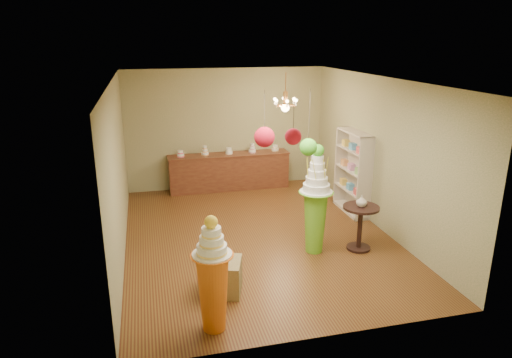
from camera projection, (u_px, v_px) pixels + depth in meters
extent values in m
plane|color=#553217|center=(258.00, 236.00, 8.92)|extent=(6.50, 6.50, 0.00)
plane|color=white|center=(258.00, 80.00, 8.02)|extent=(6.50, 6.50, 0.00)
cube|color=gray|center=(226.00, 129.00, 11.48)|extent=(5.00, 0.04, 3.00)
cube|color=gray|center=(323.00, 231.00, 5.46)|extent=(5.00, 0.04, 3.00)
cube|color=gray|center=(118.00, 171.00, 7.90)|extent=(0.04, 6.50, 3.00)
cube|color=gray|center=(380.00, 154.00, 9.04)|extent=(0.04, 6.50, 3.00)
cone|color=#69BA29|center=(315.00, 222.00, 8.12)|extent=(0.47, 0.47, 1.13)
cylinder|color=white|center=(316.00, 192.00, 7.95)|extent=(0.63, 0.63, 0.03)
cylinder|color=white|center=(316.00, 187.00, 7.93)|extent=(0.52, 0.52, 0.13)
cylinder|color=white|center=(317.00, 180.00, 7.89)|extent=(0.42, 0.42, 0.13)
cylinder|color=white|center=(317.00, 173.00, 7.85)|extent=(0.35, 0.35, 0.13)
cylinder|color=white|center=(317.00, 166.00, 7.81)|extent=(0.28, 0.28, 0.13)
cylinder|color=white|center=(318.00, 159.00, 7.77)|extent=(0.23, 0.23, 0.13)
sphere|color=green|center=(318.00, 150.00, 7.73)|extent=(0.21, 0.21, 0.21)
cone|color=orange|center=(213.00, 293.00, 5.94)|extent=(0.53, 0.53, 1.08)
cylinder|color=white|center=(212.00, 254.00, 5.77)|extent=(0.64, 0.64, 0.03)
cylinder|color=white|center=(212.00, 249.00, 5.75)|extent=(0.48, 0.48, 0.12)
cylinder|color=white|center=(212.00, 240.00, 5.71)|extent=(0.38, 0.38, 0.12)
cylinder|color=white|center=(211.00, 232.00, 5.68)|extent=(0.31, 0.31, 0.12)
sphere|color=yellow|center=(211.00, 222.00, 5.64)|extent=(0.17, 0.17, 0.17)
cube|color=olive|center=(222.00, 276.00, 6.90)|extent=(0.70, 0.70, 0.51)
cube|color=#592D1C|center=(229.00, 172.00, 11.54)|extent=(3.00, 0.50, 0.90)
cube|color=#592D1C|center=(229.00, 154.00, 11.40)|extent=(3.04, 0.54, 0.03)
cylinder|color=white|center=(180.00, 154.00, 11.10)|extent=(0.18, 0.18, 0.16)
cylinder|color=white|center=(205.00, 151.00, 11.22)|extent=(0.18, 0.18, 0.24)
cylinder|color=white|center=(229.00, 151.00, 11.37)|extent=(0.18, 0.18, 0.16)
cylinder|color=white|center=(252.00, 148.00, 11.50)|extent=(0.18, 0.18, 0.24)
cylinder|color=white|center=(275.00, 148.00, 11.65)|extent=(0.18, 0.18, 0.16)
cube|color=beige|center=(359.00, 172.00, 9.96)|extent=(0.04, 1.20, 1.80)
cube|color=beige|center=(351.00, 190.00, 10.04)|extent=(0.30, 1.14, 0.03)
cube|color=beige|center=(352.00, 170.00, 9.90)|extent=(0.30, 1.14, 0.03)
cube|color=beige|center=(354.00, 150.00, 9.77)|extent=(0.30, 1.14, 0.03)
cylinder|color=black|center=(358.00, 248.00, 8.37)|extent=(0.55, 0.55, 0.04)
cylinder|color=black|center=(360.00, 228.00, 8.25)|extent=(0.11, 0.11, 0.81)
cylinder|color=black|center=(361.00, 207.00, 8.13)|extent=(0.83, 0.83, 0.04)
imported|color=beige|center=(362.00, 201.00, 8.10)|extent=(0.24, 0.24, 0.20)
cylinder|color=#3E362C|center=(265.00, 114.00, 6.61)|extent=(0.01, 0.01, 0.69)
sphere|color=#AB1124|center=(264.00, 137.00, 6.71)|extent=(0.31, 0.31, 0.31)
cylinder|color=#3E362C|center=(309.00, 118.00, 6.83)|extent=(0.01, 0.01, 0.89)
sphere|color=green|center=(308.00, 147.00, 6.96)|extent=(0.27, 0.27, 0.27)
cylinder|color=#3E362C|center=(294.00, 118.00, 5.56)|extent=(0.01, 0.01, 0.45)
sphere|color=#AB1124|center=(293.00, 137.00, 5.63)|extent=(0.21, 0.21, 0.21)
cylinder|color=#DF934F|center=(286.00, 84.00, 9.74)|extent=(0.02, 0.02, 0.50)
cylinder|color=#DF934F|center=(285.00, 98.00, 9.83)|extent=(0.10, 0.10, 0.30)
sphere|color=#FFCF8C|center=(285.00, 108.00, 9.89)|extent=(0.18, 0.18, 0.18)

